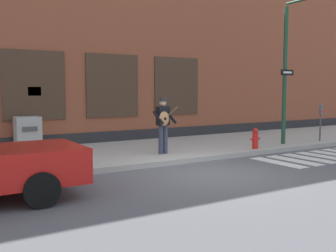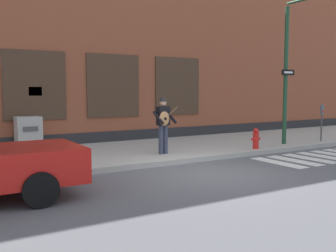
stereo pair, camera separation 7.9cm
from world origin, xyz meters
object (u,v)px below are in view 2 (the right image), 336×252
(utility_box, at_px, (28,133))
(fire_hydrant, at_px, (256,139))
(busker, at_px, (163,122))
(parking_meter, at_px, (322,117))
(traffic_light, at_px, (309,43))

(utility_box, xyz_separation_m, fire_hydrant, (6.55, -3.83, -0.20))
(busker, xyz_separation_m, parking_meter, (6.79, -0.52, -0.04))
(utility_box, height_order, fire_hydrant, utility_box)
(traffic_light, relative_size, utility_box, 4.69)
(parking_meter, distance_m, fire_hydrant, 3.65)
(traffic_light, distance_m, utility_box, 9.87)
(busker, bearing_deg, parking_meter, -4.41)
(parking_meter, relative_size, utility_box, 1.31)
(traffic_light, xyz_separation_m, fire_hydrant, (-1.71, 0.66, -3.19))
(busker, height_order, fire_hydrant, busker)
(fire_hydrant, bearing_deg, busker, 167.57)
(traffic_light, relative_size, parking_meter, 3.57)
(utility_box, distance_m, fire_hydrant, 7.59)
(parking_meter, xyz_separation_m, fire_hydrant, (-3.60, -0.18, -0.60))
(busker, bearing_deg, fire_hydrant, -12.43)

